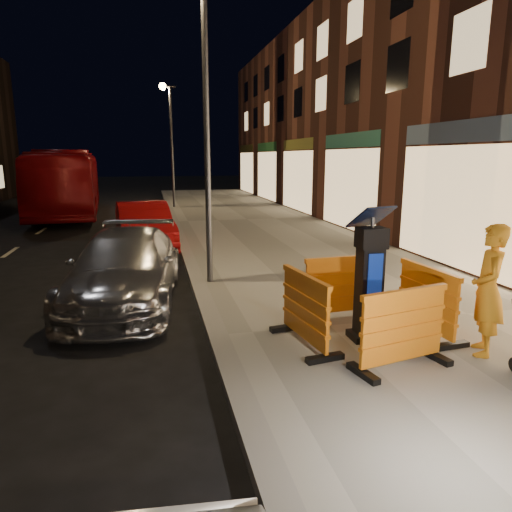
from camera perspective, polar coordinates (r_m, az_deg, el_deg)
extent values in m
plane|color=black|center=(6.97, -4.68, -10.93)|extent=(120.00, 120.00, 0.00)
cube|color=gray|center=(7.90, 17.62, -8.05)|extent=(6.00, 60.00, 0.15)
cube|color=slate|center=(6.94, -4.69, -10.36)|extent=(0.30, 60.00, 0.15)
cube|color=black|center=(6.66, 13.99, -2.68)|extent=(0.64, 0.64, 1.83)
cube|color=orange|center=(5.99, 17.88, -8.68)|extent=(1.39, 0.80, 1.02)
cube|color=orange|center=(7.60, 10.63, -3.83)|extent=(1.34, 0.63, 1.02)
cube|color=orange|center=(6.42, 6.14, -6.72)|extent=(0.73, 1.38, 1.02)
cube|color=orange|center=(7.24, 20.58, -5.24)|extent=(0.65, 1.35, 1.02)
imported|color=#ACACB1|center=(9.19, -15.78, -5.53)|extent=(2.37, 4.81, 1.35)
imported|color=maroon|center=(14.38, -13.69, 0.98)|extent=(1.96, 4.38, 1.40)
imported|color=maroon|center=(23.73, -22.23, 4.79)|extent=(3.48, 11.06, 3.03)
imported|color=#BF7717|center=(6.73, 27.01, -3.83)|extent=(0.68, 0.77, 1.76)
cylinder|color=#3F3F44|center=(9.42, -6.17, 14.72)|extent=(0.12, 0.12, 6.00)
cylinder|color=#3F3F44|center=(24.37, -10.45, 13.11)|extent=(0.12, 0.12, 6.00)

